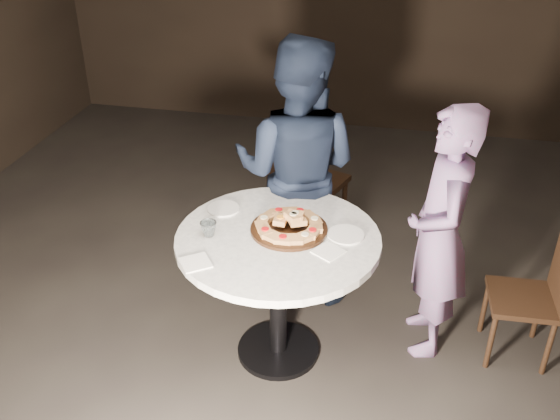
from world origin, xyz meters
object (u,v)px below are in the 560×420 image
focaccia_pile (290,223)px  diner_navy (297,171)px  water_glass (209,229)px  diner_teal (439,235)px  chair_right (539,292)px  chair_far (304,179)px  table (278,260)px  serving_board (289,229)px

focaccia_pile → diner_navy: bearing=97.6°
water_glass → diner_teal: (1.20, 0.37, -0.11)m
chair_right → focaccia_pile: bearing=-82.9°
chair_far → diner_teal: bearing=155.5°
table → diner_teal: 0.89m
table → serving_board: size_ratio=3.47×
water_glass → chair_right: (1.78, 0.37, -0.41)m
table → focaccia_pile: (0.05, 0.07, 0.20)m
focaccia_pile → chair_far: size_ratio=0.39×
water_glass → chair_far: 1.31m
water_glass → chair_right: size_ratio=0.11×
table → serving_board: serving_board is taller
focaccia_pile → serving_board: bearing=-137.9°
serving_board → chair_right: 1.45m
focaccia_pile → water_glass: bearing=-161.2°
focaccia_pile → chair_right: size_ratio=0.48×
focaccia_pile → diner_navy: diner_navy is taller
focaccia_pile → chair_right: (1.37, 0.23, -0.41)m
focaccia_pile → diner_teal: (0.79, 0.23, -0.11)m
table → diner_navy: 0.73m
table → diner_navy: bearing=92.9°
chair_far → diner_teal: diner_teal is taller
water_glass → chair_right: water_glass is taller
diner_navy → focaccia_pile: bearing=102.2°
water_glass → table: bearing=11.2°
table → chair_right: 1.47m
table → chair_far: bearing=93.3°
chair_far → chair_right: size_ratio=1.23×
serving_board → focaccia_pile: (0.00, 0.00, 0.04)m
water_glass → diner_teal: bearing=17.0°
chair_right → diner_navy: diner_navy is taller
serving_board → chair_right: size_ratio=0.53×
chair_far → chair_right: chair_far is taller
serving_board → focaccia_pile: size_ratio=1.11×
diner_navy → table: bearing=97.6°
water_glass → diner_navy: bearing=67.4°
table → serving_board: 0.18m
serving_board → diner_teal: 0.83m
focaccia_pile → chair_right: bearing=9.6°
water_glass → chair_far: bearing=76.9°
water_glass → chair_far: (0.29, 1.24, -0.31)m
serving_board → chair_right: bearing=9.7°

